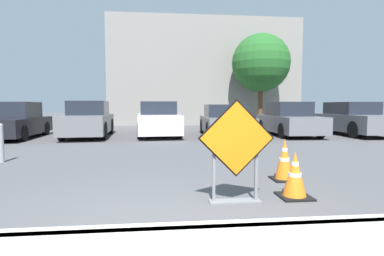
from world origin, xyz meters
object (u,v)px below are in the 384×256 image
traffic_cone_nearest (295,175)px  parked_car_sixth (352,120)px  traffic_cone_second (284,160)px  parked_car_fifth (289,120)px  parked_car_third (158,120)px  bollard_nearest (1,142)px  parked_car_second (89,120)px  parked_car_nearest (13,122)px  road_closed_sign (236,147)px  parked_car_fourth (225,121)px

traffic_cone_nearest → parked_car_sixth: size_ratio=0.15×
traffic_cone_second → parked_car_fifth: bearing=65.9°
traffic_cone_nearest → traffic_cone_second: size_ratio=0.90×
parked_car_third → traffic_cone_second: bearing=101.9°
bollard_nearest → traffic_cone_second: bearing=-21.0°
parked_car_third → parked_car_fifth: parked_car_third is taller
parked_car_fifth → parked_car_second: bearing=-0.4°
parked_car_nearest → bollard_nearest: parked_car_nearest is taller
parked_car_nearest → parked_car_fifth: parked_car_fifth is taller
road_closed_sign → parked_car_nearest: size_ratio=0.34×
road_closed_sign → traffic_cone_second: 1.72m
parked_car_second → road_closed_sign: bearing=110.1°
road_closed_sign → parked_car_sixth: parked_car_sixth is taller
traffic_cone_second → parked_car_fifth: parked_car_fifth is taller
parked_car_second → parked_car_sixth: parked_car_second is taller
traffic_cone_nearest → parked_car_nearest: parked_car_nearest is taller
parked_car_third → parked_car_fifth: bearing=170.9°
traffic_cone_nearest → parked_car_second: bearing=118.9°
parked_car_nearest → parked_car_fourth: size_ratio=0.98×
road_closed_sign → parked_car_second: size_ratio=0.32×
traffic_cone_second → parked_car_fifth: size_ratio=0.18×
parked_car_third → parked_car_fourth: size_ratio=1.10×
parked_car_fourth → parked_car_sixth: parked_car_sixth is taller
road_closed_sign → parked_car_sixth: bearing=49.3°
parked_car_nearest → parked_car_second: (2.97, 0.29, 0.04)m
parked_car_second → parked_car_third: size_ratio=0.94×
parked_car_fifth → parked_car_nearest: bearing=1.4°
traffic_cone_nearest → parked_car_fourth: parked_car_fourth is taller
traffic_cone_second → parked_car_sixth: parked_car_sixth is taller
traffic_cone_nearest → parked_car_sixth: 11.18m
traffic_cone_second → bollard_nearest: 6.42m
parked_car_nearest → bollard_nearest: size_ratio=4.56×
road_closed_sign → parked_car_fourth: size_ratio=0.33×
parked_car_fourth → parked_car_fifth: parked_car_fifth is taller
road_closed_sign → traffic_cone_nearest: size_ratio=2.12×
parked_car_fourth → parked_car_nearest: bearing=2.7°
parked_car_nearest → parked_car_third: 5.98m
parked_car_third → bollard_nearest: bearing=56.2°
parked_car_fifth → parked_car_sixth: size_ratio=0.94×
road_closed_sign → traffic_cone_nearest: 1.04m
parked_car_fourth → traffic_cone_nearest: bearing=86.8°
traffic_cone_second → parked_car_nearest: 11.49m
parked_car_third → parked_car_fifth: (5.95, -0.57, -0.02)m
traffic_cone_second → bollard_nearest: bollard_nearest is taller
parked_car_fourth → parked_car_fifth: size_ratio=1.01×
traffic_cone_second → bollard_nearest: size_ratio=0.81×
parked_car_nearest → parked_car_second: size_ratio=0.95×
road_closed_sign → traffic_cone_second: (1.19, 1.17, -0.41)m
parked_car_fourth → bollard_nearest: bearing=43.0°
parked_car_nearest → parked_car_second: bearing=-177.4°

